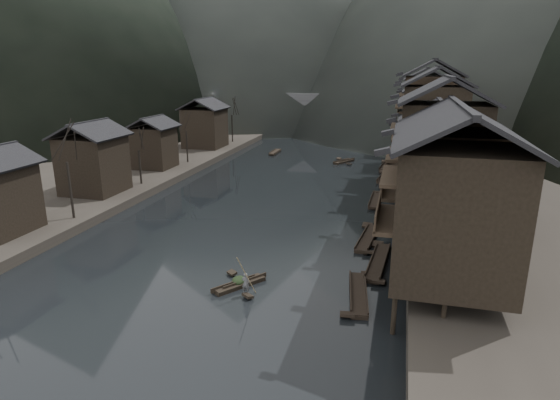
% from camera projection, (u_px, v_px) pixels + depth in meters
% --- Properties ---
extents(water, '(300.00, 300.00, 0.00)m').
position_uv_depth(water, '(230.00, 247.00, 41.03)').
color(water, black).
rests_on(water, ground).
extents(right_bank, '(40.00, 200.00, 1.80)m').
position_uv_depth(right_bank, '(547.00, 166.00, 69.36)').
color(right_bank, '#2D2823').
rests_on(right_bank, ground).
extents(left_bank, '(40.00, 200.00, 1.20)m').
position_uv_depth(left_bank, '(129.00, 147.00, 86.53)').
color(left_bank, '#2D2823').
rests_on(left_bank, ground).
extents(stilt_houses, '(9.00, 67.60, 16.30)m').
position_uv_depth(stilt_houses, '(434.00, 124.00, 52.83)').
color(stilt_houses, black).
rests_on(stilt_houses, ground).
extents(left_houses, '(8.10, 53.20, 8.73)m').
position_uv_depth(left_houses, '(139.00, 139.00, 63.11)').
color(left_houses, black).
rests_on(left_houses, left_bank).
extents(bare_trees, '(3.97, 61.95, 7.95)m').
position_uv_depth(bare_trees, '(148.00, 138.00, 58.58)').
color(bare_trees, black).
rests_on(bare_trees, left_bank).
extents(moored_sampans, '(2.97, 50.66, 0.47)m').
position_uv_depth(moored_sampans, '(379.00, 207.00, 51.76)').
color(moored_sampans, black).
rests_on(moored_sampans, water).
extents(midriver_boats, '(15.47, 41.03, 0.45)m').
position_uv_depth(midriver_boats, '(317.00, 143.00, 93.46)').
color(midriver_boats, black).
rests_on(midriver_boats, water).
extents(stone_bridge, '(40.00, 6.00, 9.00)m').
position_uv_depth(stone_bridge, '(341.00, 111.00, 106.42)').
color(stone_bridge, '#4C4C4F').
rests_on(stone_bridge, ground).
extents(hero_sampan, '(3.24, 4.03, 0.43)m').
position_uv_depth(hero_sampan, '(239.00, 284.00, 33.76)').
color(hero_sampan, black).
rests_on(hero_sampan, water).
extents(cargo_heap, '(0.98, 1.28, 0.59)m').
position_uv_depth(cargo_heap, '(238.00, 276.00, 33.80)').
color(cargo_heap, black).
rests_on(cargo_heap, hero_sampan).
extents(boatman, '(0.56, 0.37, 1.54)m').
position_uv_depth(boatman, '(246.00, 280.00, 32.09)').
color(boatman, slate).
rests_on(boatman, hero_sampan).
extents(bamboo_pole, '(0.97, 1.96, 3.90)m').
position_uv_depth(bamboo_pole, '(248.00, 243.00, 31.28)').
color(bamboo_pole, '#8C7A51').
rests_on(bamboo_pole, boatman).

